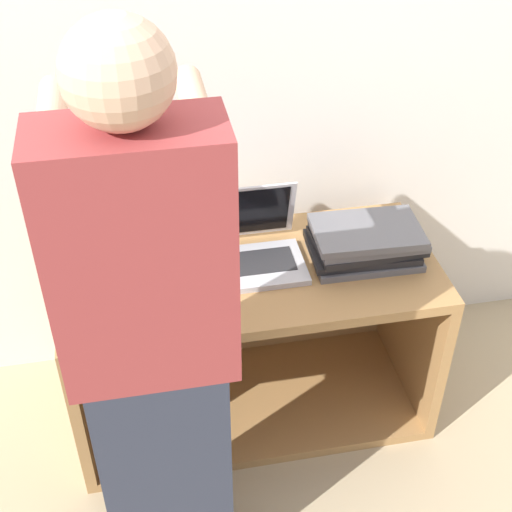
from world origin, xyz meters
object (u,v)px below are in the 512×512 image
(laptop_stack_right, at_px, (365,242))
(person, at_px, (153,352))
(laptop_open, at_px, (248,249))
(laptop_stack_left, at_px, (130,272))

(laptop_stack_right, relative_size, person, 0.22)
(laptop_open, bearing_deg, laptop_stack_left, -173.04)
(laptop_stack_left, bearing_deg, laptop_open, 6.96)
(laptop_open, xyz_separation_m, laptop_stack_right, (0.38, -0.05, 0.01))
(laptop_open, height_order, person, person)
(laptop_open, distance_m, laptop_stack_left, 0.38)
(laptop_open, distance_m, person, 0.66)
(laptop_stack_left, distance_m, laptop_stack_right, 0.75)
(laptop_open, relative_size, laptop_stack_right, 0.94)
(laptop_stack_right, height_order, person, person)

